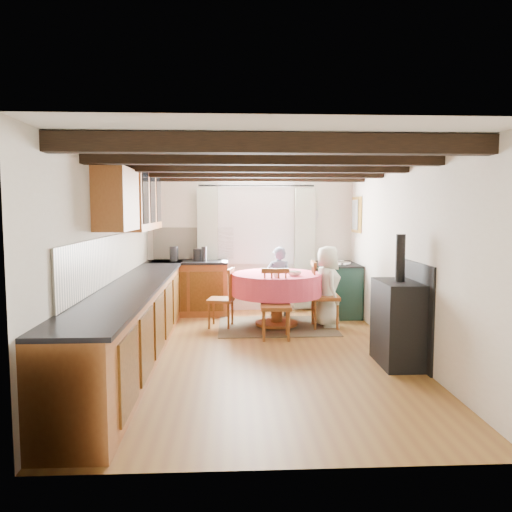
{
  "coord_description": "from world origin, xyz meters",
  "views": [
    {
      "loc": [
        -0.34,
        -6.02,
        1.79
      ],
      "look_at": [
        0.0,
        0.8,
        1.15
      ],
      "focal_mm": 34.99,
      "sensor_mm": 36.0,
      "label": 1
    }
  ],
  "objects": [
    {
      "name": "rug",
      "position": [
        0.35,
        1.46,
        0.01
      ],
      "size": [
        1.77,
        1.37,
        0.01
      ],
      "primitive_type": "cube",
      "color": "brown",
      "rests_on": "floor"
    },
    {
      "name": "beam_e",
      "position": [
        0.0,
        2.0,
        2.31
      ],
      "size": [
        3.6,
        0.16,
        0.16
      ],
      "primitive_type": "cube",
      "color": "black",
      "rests_on": "ceiling"
    },
    {
      "name": "wall_cabinet_glass",
      "position": [
        -1.63,
        1.2,
        1.95
      ],
      "size": [
        0.34,
        1.8,
        0.9
      ],
      "primitive_type": "cube",
      "color": "brown",
      "rests_on": "wall_left"
    },
    {
      "name": "wall_plate",
      "position": [
        1.05,
        2.72,
        1.7
      ],
      "size": [
        0.3,
        0.02,
        0.3
      ],
      "primitive_type": "cylinder",
      "rotation": [
        1.57,
        0.0,
        0.0
      ],
      "color": "silver",
      "rests_on": "wall_back"
    },
    {
      "name": "chair_left",
      "position": [
        -0.5,
        1.48,
        0.45
      ],
      "size": [
        0.47,
        0.46,
        0.91
      ],
      "primitive_type": null,
      "rotation": [
        0.0,
        0.0,
        -1.76
      ],
      "color": "brown",
      "rests_on": "floor"
    },
    {
      "name": "beam_a",
      "position": [
        0.0,
        -2.0,
        2.31
      ],
      "size": [
        3.6,
        0.16,
        0.16
      ],
      "primitive_type": "cube",
      "color": "black",
      "rests_on": "ceiling"
    },
    {
      "name": "child_right",
      "position": [
        1.12,
        1.43,
        0.62
      ],
      "size": [
        0.44,
        0.64,
        1.24
      ],
      "primitive_type": "imported",
      "rotation": [
        0.0,
        0.0,
        1.66
      ],
      "color": "beige",
      "rests_on": "floor"
    },
    {
      "name": "wall_back",
      "position": [
        0.0,
        2.75,
        1.2
      ],
      "size": [
        3.6,
        0.0,
        2.4
      ],
      "primitive_type": "cube",
      "color": "silver",
      "rests_on": "ground"
    },
    {
      "name": "bowl_b",
      "position": [
        0.58,
        1.19,
        0.85
      ],
      "size": [
        0.29,
        0.29,
        0.07
      ],
      "primitive_type": "imported",
      "rotation": [
        0.0,
        0.0,
        5.59
      ],
      "color": "silver",
      "rests_on": "dining_table"
    },
    {
      "name": "splash_back",
      "position": [
        -1.0,
        2.73,
        1.2
      ],
      "size": [
        1.4,
        0.02,
        0.55
      ],
      "primitive_type": "cube",
      "color": "beige",
      "rests_on": "wall_back"
    },
    {
      "name": "wall_left",
      "position": [
        -1.8,
        0.0,
        1.2
      ],
      "size": [
        0.0,
        5.5,
        2.4
      ],
      "primitive_type": "cube",
      "color": "silver",
      "rests_on": "ground"
    },
    {
      "name": "window_pane",
      "position": [
        0.1,
        2.74,
        1.6
      ],
      "size": [
        1.2,
        0.01,
        1.4
      ],
      "primitive_type": "cube",
      "color": "white",
      "rests_on": "wall_back"
    },
    {
      "name": "splash_left",
      "position": [
        -1.78,
        0.3,
        1.2
      ],
      "size": [
        0.02,
        4.5,
        0.55
      ],
      "primitive_type": "cube",
      "color": "beige",
      "rests_on": "wall_left"
    },
    {
      "name": "chair_right",
      "position": [
        1.07,
        1.36,
        0.51
      ],
      "size": [
        0.48,
        0.46,
        1.02
      ],
      "primitive_type": null,
      "rotation": [
        0.0,
        0.0,
        1.51
      ],
      "color": "brown",
      "rests_on": "floor"
    },
    {
      "name": "beam_d",
      "position": [
        0.0,
        1.0,
        2.31
      ],
      "size": [
        3.6,
        0.16,
        0.16
      ],
      "primitive_type": "cube",
      "color": "black",
      "rests_on": "ceiling"
    },
    {
      "name": "worktop_back",
      "position": [
        -1.05,
        2.43,
        0.9
      ],
      "size": [
        1.3,
        0.64,
        0.04
      ],
      "primitive_type": "cube",
      "color": "black",
      "rests_on": "base_cabinet_back"
    },
    {
      "name": "canister_tall",
      "position": [
        -1.3,
        2.39,
        1.04
      ],
      "size": [
        0.15,
        0.15,
        0.25
      ],
      "primitive_type": "cylinder",
      "color": "#262628",
      "rests_on": "worktop_back"
    },
    {
      "name": "aga_range",
      "position": [
        1.47,
        2.27,
        0.45
      ],
      "size": [
        0.63,
        0.98,
        0.9
      ],
      "primitive_type": null,
      "color": "#142D25",
      "rests_on": "floor"
    },
    {
      "name": "chair_near",
      "position": [
        0.27,
        0.74,
        0.48
      ],
      "size": [
        0.43,
        0.45,
        0.97
      ],
      "primitive_type": null,
      "rotation": [
        0.0,
        0.0,
        -0.03
      ],
      "color": "brown",
      "rests_on": "floor"
    },
    {
      "name": "wall_right",
      "position": [
        1.8,
        0.0,
        1.2
      ],
      "size": [
        0.0,
        5.5,
        2.4
      ],
      "primitive_type": "cube",
      "color": "silver",
      "rests_on": "ground"
    },
    {
      "name": "beam_b",
      "position": [
        0.0,
        -1.0,
        2.31
      ],
      "size": [
        3.6,
        0.16,
        0.16
      ],
      "primitive_type": "cube",
      "color": "black",
      "rests_on": "ceiling"
    },
    {
      "name": "base_cabinet_back",
      "position": [
        -1.05,
        2.45,
        0.44
      ],
      "size": [
        1.3,
        0.6,
        0.88
      ],
      "primitive_type": "cube",
      "color": "brown",
      "rests_on": "floor"
    },
    {
      "name": "window_frame",
      "position": [
        0.1,
        2.73,
        1.6
      ],
      "size": [
        1.34,
        0.03,
        1.54
      ],
      "primitive_type": "cube",
      "color": "white",
      "rests_on": "wall_back"
    },
    {
      "name": "wall_cabinet_solid",
      "position": [
        -1.63,
        -0.3,
        1.9
      ],
      "size": [
        0.34,
        0.9,
        0.7
      ],
      "primitive_type": "cube",
      "color": "brown",
      "rests_on": "wall_left"
    },
    {
      "name": "cup",
      "position": [
        0.3,
        1.04,
        0.87
      ],
      "size": [
        0.14,
        0.14,
        0.09
      ],
      "primitive_type": "imported",
      "rotation": [
        0.0,
        0.0,
        5.58
      ],
      "color": "silver",
      "rests_on": "dining_table"
    },
    {
      "name": "bowl_a",
      "position": [
        0.38,
        1.6,
        0.84
      ],
      "size": [
        0.27,
        0.27,
        0.05
      ],
      "primitive_type": "imported",
      "rotation": [
        0.0,
        0.0,
        3.65
      ],
      "color": "silver",
      "rests_on": "dining_table"
    },
    {
      "name": "ceiling",
      "position": [
        0.0,
        0.0,
        2.4
      ],
      "size": [
        3.6,
        5.5,
        0.0
      ],
      "primitive_type": "cube",
      "color": "white",
      "rests_on": "ground"
    },
    {
      "name": "beam_c",
      "position": [
        0.0,
        0.0,
        2.31
      ],
      "size": [
        3.6,
        0.16,
        0.16
      ],
      "primitive_type": "cube",
      "color": "black",
      "rests_on": "ceiling"
    },
    {
      "name": "curtain_left",
      "position": [
        -0.75,
        2.65,
        1.1
      ],
      "size": [
        0.35,
        0.1,
        2.1
      ],
      "primitive_type": "cube",
      "color": "#B3CF97",
      "rests_on": "wall_back"
    },
    {
      "name": "worktop_left",
      "position": [
        -1.48,
        0.0,
        0.9
      ],
      "size": [
        0.64,
        5.3,
        0.04
      ],
      "primitive_type": "cube",
      "color": "black",
      "rests_on": "base_cabinet_left"
    },
    {
      "name": "canister_wide",
      "position": [
        -0.89,
        2.44,
        1.02
      ],
      "size": [
        0.18,
        0.18,
        0.2
      ],
      "primitive_type": "cylinder",
      "color": "#262628",
      "rests_on": "worktop_back"
    },
    {
      "name": "canister_slim",
      "position": [
        -0.79,
        2.32,
        1.04
      ],
      "size": [
        0.09,
        0.09,
        0.25
      ],
      "primitive_type": "cylinder",
      "color": "#262628",
      "rests_on": "worktop_back"
    },
    {
      "name": "dining_table",
      "position": [
        0.35,
        1.46,
        0.41
      ],
      "size": [
        1.36,
        1.36,
        0.82
      ],
      "primitive_type": null,
      "color": "#EA4361",
      "rests_on": "floor"
    },
    {
      "name": "cast_iron_stove",
      "position": [
        1.58,
        -0.47,
        0.75
      ],
      "size": [
        0.45,
        0.75,
        1.51
      ],
      "primitive_type": null,
      "color": "black",
      "rests_on": "floor"
    },
    {
      "name": "wall_front",
      "position": [
        0.0,
        -2.75,
        1.2
      ],
      "size": [
        3.6,
        0.0,
        2.4
      ],
      "primitive_type": "cube",
      "color": "silver",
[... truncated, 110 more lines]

